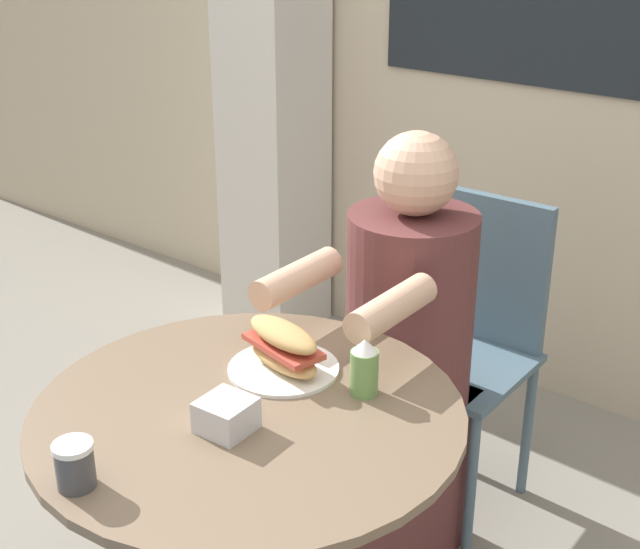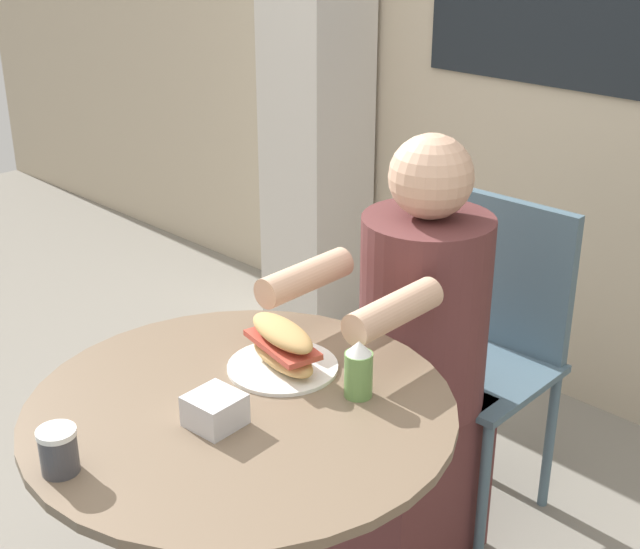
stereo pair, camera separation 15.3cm
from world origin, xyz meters
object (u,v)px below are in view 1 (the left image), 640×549
condiment_bottle (364,368)px  cafe_table (251,490)px  sandwich_on_plate (283,351)px  drink_cup (75,465)px  diner_chair (470,325)px  seated_diner (400,385)px

condiment_bottle → cafe_table: bearing=-127.3°
sandwich_on_plate → drink_cup: size_ratio=2.78×
drink_cup → condiment_bottle: condiment_bottle is taller
cafe_table → drink_cup: size_ratio=10.09×
diner_chair → seated_diner: (0.00, -0.35, -0.03)m
cafe_table → diner_chair: diner_chair is taller
seated_diner → condiment_bottle: size_ratio=9.64×
cafe_table → condiment_bottle: (0.14, 0.18, 0.24)m
seated_diner → sandwich_on_plate: (0.00, -0.43, 0.27)m
cafe_table → sandwich_on_plate: sandwich_on_plate is taller
diner_chair → condiment_bottle: (0.18, -0.75, 0.26)m
drink_cup → condiment_bottle: (0.19, 0.53, 0.02)m
diner_chair → drink_cup: size_ratio=10.74×
condiment_bottle → diner_chair: bearing=103.7°
cafe_table → sandwich_on_plate: size_ratio=3.63×
seated_diner → drink_cup: bearing=87.7°
cafe_table → seated_diner: 0.58m
cafe_table → sandwich_on_plate: (-0.04, 0.15, 0.23)m
cafe_table → diner_chair: bearing=92.8°
drink_cup → condiment_bottle: size_ratio=0.70×
seated_diner → diner_chair: bearing=-91.0°
cafe_table → condiment_bottle: condiment_bottle is taller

